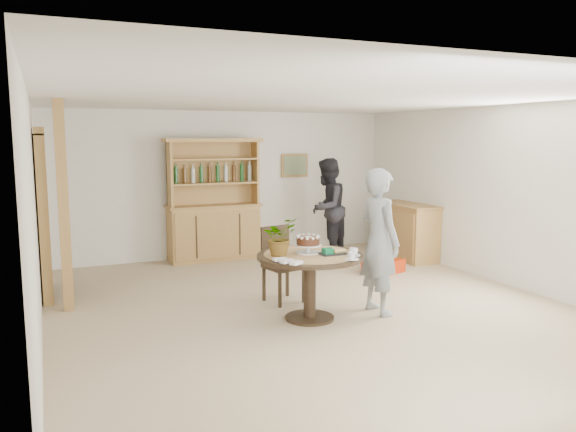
# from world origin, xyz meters

# --- Properties ---
(ground) EXTENTS (7.00, 7.00, 0.00)m
(ground) POSITION_xyz_m (0.00, 0.00, 0.00)
(ground) COLOR tan
(ground) RESTS_ON ground
(room_shell) EXTENTS (6.04, 7.04, 2.52)m
(room_shell) POSITION_xyz_m (0.00, 0.01, 1.74)
(room_shell) COLOR white
(room_shell) RESTS_ON ground
(doorway) EXTENTS (0.13, 1.10, 2.18)m
(doorway) POSITION_xyz_m (-2.93, 2.00, 1.11)
(doorway) COLOR black
(doorway) RESTS_ON ground
(pine_post) EXTENTS (0.12, 0.12, 2.50)m
(pine_post) POSITION_xyz_m (-2.70, 1.20, 1.25)
(pine_post) COLOR #AD8248
(pine_post) RESTS_ON ground
(hutch) EXTENTS (1.62, 0.54, 2.04)m
(hutch) POSITION_xyz_m (-0.30, 3.24, 0.69)
(hutch) COLOR tan
(hutch) RESTS_ON ground
(sideboard) EXTENTS (0.54, 1.26, 0.94)m
(sideboard) POSITION_xyz_m (2.74, 2.00, 0.47)
(sideboard) COLOR tan
(sideboard) RESTS_ON ground
(dining_table) EXTENTS (1.20, 1.20, 0.76)m
(dining_table) POSITION_xyz_m (-0.20, -0.27, 0.60)
(dining_table) COLOR black
(dining_table) RESTS_ON ground
(dining_chair) EXTENTS (0.49, 0.49, 0.95)m
(dining_chair) POSITION_xyz_m (-0.21, 0.56, 0.54)
(dining_chair) COLOR black
(dining_chair) RESTS_ON ground
(birthday_cake) EXTENTS (0.30, 0.30, 0.20)m
(birthday_cake) POSITION_xyz_m (-0.20, -0.22, 0.88)
(birthday_cake) COLOR white
(birthday_cake) RESTS_ON dining_table
(flower_vase) EXTENTS (0.47, 0.44, 0.42)m
(flower_vase) POSITION_xyz_m (-0.55, -0.22, 0.97)
(flower_vase) COLOR #3F7233
(flower_vase) RESTS_ON dining_table
(gift_tray) EXTENTS (0.30, 0.20, 0.08)m
(gift_tray) POSITION_xyz_m (0.02, -0.39, 0.79)
(gift_tray) COLOR black
(gift_tray) RESTS_ON dining_table
(coffee_cup_a) EXTENTS (0.15, 0.15, 0.09)m
(coffee_cup_a) POSITION_xyz_m (0.20, -0.55, 0.80)
(coffee_cup_a) COLOR white
(coffee_cup_a) RESTS_ON dining_table
(coffee_cup_b) EXTENTS (0.15, 0.15, 0.08)m
(coffee_cup_b) POSITION_xyz_m (0.08, -0.72, 0.79)
(coffee_cup_b) COLOR white
(coffee_cup_b) RESTS_ON dining_table
(napkins) EXTENTS (0.24, 0.33, 0.03)m
(napkins) POSITION_xyz_m (-0.61, -0.58, 0.77)
(napkins) COLOR white
(napkins) RESTS_ON dining_table
(teen_boy) EXTENTS (0.45, 0.65, 1.71)m
(teen_boy) POSITION_xyz_m (0.65, -0.37, 0.85)
(teen_boy) COLOR gray
(teen_boy) RESTS_ON ground
(adult_person) EXTENTS (1.05, 1.02, 1.70)m
(adult_person) POSITION_xyz_m (1.56, 2.67, 0.85)
(adult_person) COLOR black
(adult_person) RESTS_ON ground
(red_suitcase) EXTENTS (0.70, 0.57, 0.21)m
(red_suitcase) POSITION_xyz_m (1.80, 1.27, 0.10)
(red_suitcase) COLOR red
(red_suitcase) RESTS_ON ground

